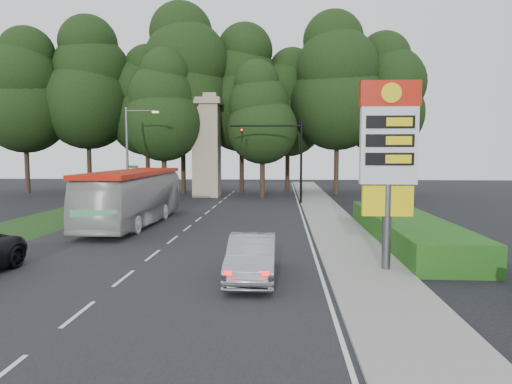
# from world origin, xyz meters

# --- Properties ---
(ground) EXTENTS (120.00, 120.00, 0.00)m
(ground) POSITION_xyz_m (0.00, 0.00, 0.00)
(ground) COLOR black
(ground) RESTS_ON ground
(road_surface) EXTENTS (14.00, 80.00, 0.02)m
(road_surface) POSITION_xyz_m (0.00, 12.00, 0.01)
(road_surface) COLOR black
(road_surface) RESTS_ON ground
(sidewalk_right) EXTENTS (3.00, 80.00, 0.12)m
(sidewalk_right) POSITION_xyz_m (8.50, 12.00, 0.06)
(sidewalk_right) COLOR gray
(sidewalk_right) RESTS_ON ground
(grass_verge_left) EXTENTS (5.00, 50.00, 0.02)m
(grass_verge_left) POSITION_xyz_m (-9.50, 18.00, 0.01)
(grass_verge_left) COLOR #193814
(grass_verge_left) RESTS_ON ground
(hedge) EXTENTS (3.00, 14.00, 1.20)m
(hedge) POSITION_xyz_m (11.50, 8.00, 0.60)
(hedge) COLOR #205215
(hedge) RESTS_ON ground
(gas_station_pylon) EXTENTS (2.10, 0.45, 6.85)m
(gas_station_pylon) POSITION_xyz_m (9.20, 1.99, 4.45)
(gas_station_pylon) COLOR #59595E
(gas_station_pylon) RESTS_ON ground
(traffic_signal_mast) EXTENTS (6.10, 0.35, 7.20)m
(traffic_signal_mast) POSITION_xyz_m (5.68, 24.00, 4.67)
(traffic_signal_mast) COLOR black
(traffic_signal_mast) RESTS_ON ground
(streetlight_signs) EXTENTS (2.75, 0.98, 8.00)m
(streetlight_signs) POSITION_xyz_m (-6.99, 22.01, 4.44)
(streetlight_signs) COLOR #59595E
(streetlight_signs) RESTS_ON ground
(monument) EXTENTS (3.00, 3.00, 10.05)m
(monument) POSITION_xyz_m (-2.00, 30.00, 5.10)
(monument) COLOR tan
(monument) RESTS_ON ground
(tree_far_west) EXTENTS (8.96, 8.96, 17.60)m
(tree_far_west) POSITION_xyz_m (-22.00, 33.00, 10.68)
(tree_far_west) COLOR #2D2116
(tree_far_west) RESTS_ON ground
(tree_west_mid) EXTENTS (9.80, 9.80, 19.25)m
(tree_west_mid) POSITION_xyz_m (-16.00, 35.00, 11.69)
(tree_west_mid) COLOR #2D2116
(tree_west_mid) RESTS_ON ground
(tree_west_near) EXTENTS (8.40, 8.40, 16.50)m
(tree_west_near) POSITION_xyz_m (-10.00, 37.00, 10.02)
(tree_west_near) COLOR #2D2116
(tree_west_near) RESTS_ON ground
(tree_center_left) EXTENTS (10.08, 10.08, 19.80)m
(tree_center_left) POSITION_xyz_m (-5.00, 33.00, 12.02)
(tree_center_left) COLOR #2D2116
(tree_center_left) RESTS_ON ground
(tree_center_right) EXTENTS (9.24, 9.24, 18.15)m
(tree_center_right) POSITION_xyz_m (1.00, 35.00, 11.02)
(tree_center_right) COLOR #2D2116
(tree_center_right) RESTS_ON ground
(tree_east_near) EXTENTS (8.12, 8.12, 15.95)m
(tree_east_near) POSITION_xyz_m (6.00, 37.00, 9.68)
(tree_east_near) COLOR #2D2116
(tree_east_near) RESTS_ON ground
(tree_east_mid) EXTENTS (9.52, 9.52, 18.70)m
(tree_east_mid) POSITION_xyz_m (11.00, 33.00, 11.35)
(tree_east_mid) COLOR #2D2116
(tree_east_mid) RESTS_ON ground
(tree_far_east) EXTENTS (8.68, 8.68, 17.05)m
(tree_far_east) POSITION_xyz_m (16.00, 35.00, 10.35)
(tree_far_east) COLOR #2D2116
(tree_far_east) RESTS_ON ground
(tree_monument_left) EXTENTS (7.28, 7.28, 14.30)m
(tree_monument_left) POSITION_xyz_m (-6.00, 29.00, 8.68)
(tree_monument_left) COLOR #2D2116
(tree_monument_left) RESTS_ON ground
(tree_monument_right) EXTENTS (6.72, 6.72, 13.20)m
(tree_monument_right) POSITION_xyz_m (3.50, 29.50, 8.01)
(tree_monument_right) COLOR #2D2116
(tree_monument_right) RESTS_ON ground
(transit_bus) EXTENTS (2.95, 11.75, 3.26)m
(transit_bus) POSITION_xyz_m (-3.50, 12.19, 1.63)
(transit_bus) COLOR beige
(transit_bus) RESTS_ON ground
(sedan_silver) EXTENTS (1.62, 4.54, 1.49)m
(sedan_silver) POSITION_xyz_m (4.40, 0.75, 0.75)
(sedan_silver) COLOR #A3A5AB
(sedan_silver) RESTS_ON ground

